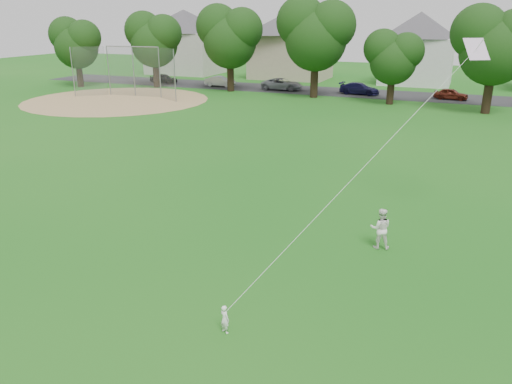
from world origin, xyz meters
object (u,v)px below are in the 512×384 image
at_px(older_boy, 380,228).
at_px(baseball_backstop, 131,72).
at_px(kite, 372,158).
at_px(toddler, 225,319).

bearing_deg(older_boy, baseball_backstop, -55.29).
bearing_deg(kite, older_boy, 78.14).
height_order(toddler, older_boy, older_boy).
bearing_deg(older_boy, kite, 64.59).
height_order(kite, baseball_backstop, kite).
height_order(toddler, kite, kite).
height_order(toddler, baseball_backstop, baseball_backstop).
bearing_deg(toddler, older_boy, -89.50).
bearing_deg(kite, toddler, -116.04).
xyz_separation_m(toddler, kite, (2.63, 5.39, 3.26)).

